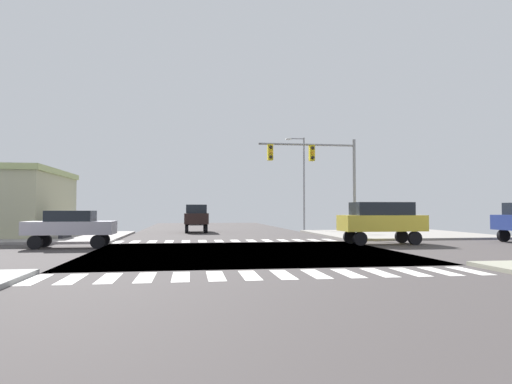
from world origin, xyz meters
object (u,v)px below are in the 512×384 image
Objects in this scene: sedan_nearside_1 at (194,216)px; suv_farside_1 at (381,219)px; traffic_signal_mast at (318,165)px; sedan_trailing_3 at (71,226)px; street_lamp at (301,175)px; suv_middle_3 at (196,216)px.

sedan_nearside_1 is 0.93× the size of suv_farside_1.
sedan_trailing_3 is at bearing -164.02° from traffic_signal_mast.
traffic_signal_mast is 15.11m from sedan_trailing_3.
sedan_nearside_1 is at bearing 116.39° from street_lamp.
sedan_trailing_3 is (-14.09, -4.03, -3.68)m from traffic_signal_mast.
sedan_trailing_3 is (-6.49, -34.63, 0.00)m from sedan_nearside_1.
suv_farside_1 is (2.51, -4.03, -3.41)m from traffic_signal_mast.
sedan_nearside_1 is at bearing 103.95° from traffic_signal_mast.
suv_farside_1 is at bearing -58.10° from traffic_signal_mast.
sedan_nearside_1 is 36.07m from suv_farside_1.
traffic_signal_mast is at bearing -98.98° from street_lamp.
street_lamp is 22.65m from sedan_trailing_3.
street_lamp is 1.84× the size of suv_middle_3.
street_lamp is at bearing 134.46° from sedan_trailing_3.
street_lamp reaches higher than suv_middle_3.
suv_middle_3 is (-7.60, 10.79, -3.41)m from traffic_signal_mast.
sedan_nearside_1 is 1.00× the size of sedan_trailing_3.
suv_farside_1 is 1.00× the size of suv_middle_3.
sedan_nearside_1 is (-9.43, 19.00, -3.90)m from street_lamp.
traffic_signal_mast is at bearing 105.98° from sedan_trailing_3.
sedan_trailing_3 is at bearing 79.38° from sedan_nearside_1.
suv_farside_1 is at bearing 106.27° from sedan_nearside_1.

